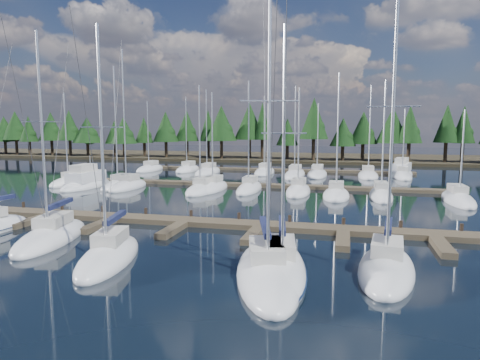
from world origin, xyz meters
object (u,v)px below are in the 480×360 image
(motor_yacht_left, at_px, (86,183))
(motor_yacht_right, at_px, (402,172))
(main_dock, at_px, (184,223))
(front_sailboat_3, at_px, (109,256))
(front_sailboat_4, at_px, (282,269))
(front_sailboat_6, at_px, (386,268))
(front_sailboat_2, at_px, (52,236))
(front_sailboat_5, at_px, (267,273))

(motor_yacht_left, bearing_deg, motor_yacht_right, 30.25)
(main_dock, relative_size, front_sailboat_3, 3.20)
(front_sailboat_4, xyz_separation_m, front_sailboat_6, (5.25, 1.37, 0.02))
(front_sailboat_2, distance_m, motor_yacht_right, 54.30)
(front_sailboat_3, distance_m, motor_yacht_left, 32.40)
(front_sailboat_3, bearing_deg, main_dock, 84.70)
(main_dock, xyz_separation_m, front_sailboat_6, (14.25, -7.70, 0.10))
(front_sailboat_5, relative_size, motor_yacht_right, 1.64)
(main_dock, relative_size, front_sailboat_4, 3.33)
(front_sailboat_4, relative_size, front_sailboat_6, 0.85)
(front_sailboat_3, relative_size, motor_yacht_right, 1.41)
(front_sailboat_3, bearing_deg, motor_yacht_left, 125.81)
(front_sailboat_2, xyz_separation_m, motor_yacht_right, (27.55, 46.79, 0.22))
(front_sailboat_2, relative_size, front_sailboat_5, 0.90)
(front_sailboat_2, height_order, front_sailboat_5, front_sailboat_5)
(front_sailboat_6, distance_m, motor_yacht_right, 48.63)
(main_dock, height_order, front_sailboat_4, front_sailboat_4)
(front_sailboat_2, distance_m, front_sailboat_6, 21.29)
(motor_yacht_left, relative_size, motor_yacht_right, 0.99)
(main_dock, relative_size, front_sailboat_6, 2.83)
(front_sailboat_4, xyz_separation_m, motor_yacht_right, (11.57, 49.59, 0.22))
(main_dock, relative_size, motor_yacht_left, 4.55)
(front_sailboat_2, distance_m, front_sailboat_3, 6.84)
(main_dock, distance_m, front_sailboat_6, 16.19)
(main_dock, distance_m, motor_yacht_right, 45.44)
(front_sailboat_2, distance_m, front_sailboat_5, 15.75)
(front_sailboat_6, xyz_separation_m, motor_yacht_right, (6.31, 48.22, 0.20))
(front_sailboat_2, xyz_separation_m, motor_yacht_left, (-12.83, 23.24, 0.24))
(motor_yacht_left, bearing_deg, front_sailboat_2, -61.11)
(front_sailboat_3, xyz_separation_m, front_sailboat_6, (15.11, 1.60, 0.01))
(motor_yacht_left, bearing_deg, main_dock, -40.59)
(front_sailboat_2, distance_m, motor_yacht_left, 26.55)
(front_sailboat_6, distance_m, motor_yacht_left, 42.06)
(front_sailboat_2, xyz_separation_m, front_sailboat_4, (15.99, -2.80, -0.00))
(front_sailboat_4, bearing_deg, motor_yacht_left, 137.89)
(front_sailboat_2, distance_m, front_sailboat_4, 16.23)
(main_dock, xyz_separation_m, front_sailboat_2, (-6.99, -6.26, 0.08))
(front_sailboat_5, xyz_separation_m, motor_yacht_left, (-28.16, 26.81, 0.24))
(front_sailboat_4, bearing_deg, front_sailboat_2, 170.05)
(front_sailboat_4, height_order, motor_yacht_left, front_sailboat_4)
(motor_yacht_left, distance_m, motor_yacht_right, 46.74)
(motor_yacht_left, bearing_deg, front_sailboat_3, -54.19)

